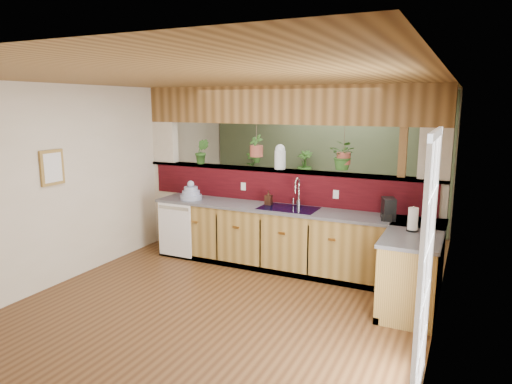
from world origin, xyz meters
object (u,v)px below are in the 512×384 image
at_px(dish_stack, 191,194).
at_px(coffee_maker, 388,210).
at_px(glass_jar, 280,157).
at_px(soap_dispenser, 269,198).
at_px(shelving_console, 279,199).
at_px(faucet, 298,191).
at_px(paper_towel, 413,220).

distance_m(dish_stack, coffee_maker, 2.95).
bearing_deg(glass_jar, soap_dispenser, -100.05).
bearing_deg(shelving_console, coffee_maker, -47.93).
bearing_deg(faucet, paper_towel, -21.17).
height_order(paper_towel, shelving_console, paper_towel).
distance_m(soap_dispenser, paper_towel, 2.13).
height_order(dish_stack, glass_jar, glass_jar).
distance_m(faucet, dish_stack, 1.67).
xyz_separation_m(soap_dispenser, coffee_maker, (1.71, -0.14, 0.02)).
distance_m(paper_towel, glass_jar, 2.25).
bearing_deg(paper_towel, dish_stack, 173.06).
relative_size(faucet, soap_dispenser, 1.99).
relative_size(coffee_maker, paper_towel, 0.95).
distance_m(faucet, soap_dispenser, 0.44).
bearing_deg(shelving_console, glass_jar, -71.81).
bearing_deg(soap_dispenser, glass_jar, 79.95).
height_order(coffee_maker, paper_towel, paper_towel).
xyz_separation_m(soap_dispenser, paper_towel, (2.06, -0.56, 0.03)).
bearing_deg(coffee_maker, shelving_console, 116.57).
relative_size(soap_dispenser, glass_jar, 0.58).
distance_m(dish_stack, shelving_console, 2.45).
xyz_separation_m(dish_stack, shelving_console, (0.50, 2.35, -0.49)).
height_order(dish_stack, shelving_console, dish_stack).
relative_size(soap_dispenser, coffee_maker, 0.77).
height_order(faucet, soap_dispenser, faucet).
bearing_deg(dish_stack, soap_dispenser, 7.19).
distance_m(faucet, shelving_console, 2.49).
height_order(soap_dispenser, coffee_maker, coffee_maker).
bearing_deg(paper_towel, glass_jar, 157.00).
xyz_separation_m(faucet, coffee_maker, (1.30, -0.22, -0.10)).
height_order(soap_dispenser, shelving_console, soap_dispenser).
relative_size(faucet, shelving_console, 0.30).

